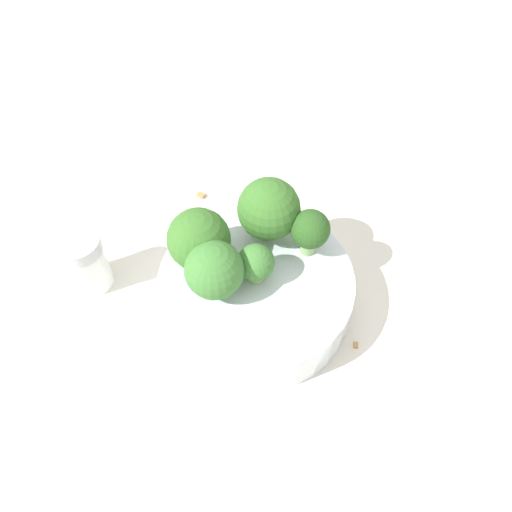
% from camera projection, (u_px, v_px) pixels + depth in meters
% --- Properties ---
extents(ground_plane, '(3.00, 3.00, 0.00)m').
position_uv_depth(ground_plane, '(256.00, 305.00, 0.49)').
color(ground_plane, silver).
extents(bowl, '(0.18, 0.18, 0.05)m').
position_uv_depth(bowl, '(256.00, 292.00, 0.47)').
color(bowl, silver).
rests_on(bowl, ground_plane).
extents(broccoli_floret_0, '(0.03, 0.03, 0.04)m').
position_uv_depth(broccoli_floret_0, '(259.00, 266.00, 0.43)').
color(broccoli_floret_0, '#84AD66').
rests_on(broccoli_floret_0, bowl).
extents(broccoli_floret_1, '(0.05, 0.05, 0.06)m').
position_uv_depth(broccoli_floret_1, '(214.00, 271.00, 0.42)').
color(broccoli_floret_1, '#8EB770').
rests_on(broccoli_floret_1, bowl).
extents(broccoli_floret_2, '(0.04, 0.04, 0.05)m').
position_uv_depth(broccoli_floret_2, '(310.00, 230.00, 0.45)').
color(broccoli_floret_2, '#8EB770').
rests_on(broccoli_floret_2, bowl).
extents(broccoli_floret_3, '(0.06, 0.06, 0.06)m').
position_uv_depth(broccoli_floret_3, '(199.00, 240.00, 0.44)').
color(broccoli_floret_3, '#84AD66').
rests_on(broccoli_floret_3, bowl).
extents(broccoli_floret_4, '(0.06, 0.06, 0.07)m').
position_uv_depth(broccoli_floret_4, '(269.00, 210.00, 0.46)').
color(broccoli_floret_4, '#8EB770').
rests_on(broccoli_floret_4, bowl).
extents(pepper_shaker, '(0.04, 0.04, 0.07)m').
position_uv_depth(pepper_shaker, '(86.00, 262.00, 0.48)').
color(pepper_shaker, silver).
rests_on(pepper_shaker, ground_plane).
extents(almond_crumb_0, '(0.01, 0.01, 0.01)m').
position_uv_depth(almond_crumb_0, '(258.00, 220.00, 0.55)').
color(almond_crumb_0, olive).
rests_on(almond_crumb_0, ground_plane).
extents(almond_crumb_1, '(0.01, 0.01, 0.01)m').
position_uv_depth(almond_crumb_1, '(201.00, 194.00, 0.58)').
color(almond_crumb_1, '#AD7F4C').
rests_on(almond_crumb_1, ground_plane).
extents(almond_crumb_2, '(0.01, 0.01, 0.01)m').
position_uv_depth(almond_crumb_2, '(356.00, 344.00, 0.46)').
color(almond_crumb_2, '#AD7F4C').
rests_on(almond_crumb_2, ground_plane).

